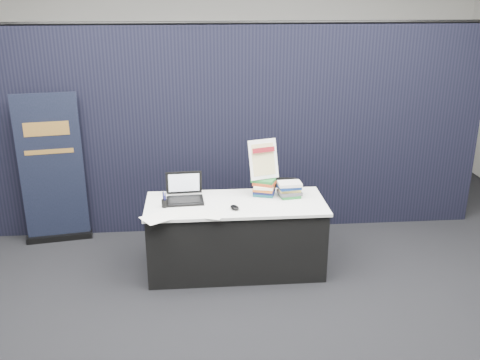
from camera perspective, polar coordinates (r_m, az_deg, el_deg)
name	(u,v)px	position (r m, az deg, el deg)	size (l,w,h in m)	color
floor	(240,297)	(5.21, 0.03, -12.38)	(8.00, 8.00, 0.00)	black
wall_back	(218,58)	(8.46, -2.34, 12.86)	(8.00, 0.02, 3.50)	#B2B0A8
drape_partition	(229,132)	(6.21, -1.23, 5.12)	(6.00, 0.08, 2.40)	black
display_table	(236,236)	(5.51, -0.46, -6.01)	(1.80, 0.75, 0.75)	black
laptop	(185,194)	(5.42, -5.90, -1.50)	(0.38, 0.31, 0.28)	black
mouse	(235,207)	(5.19, -0.58, -2.95)	(0.07, 0.12, 0.04)	black
brochure_left	(160,217)	(5.07, -8.55, -3.94)	(0.33, 0.23, 0.00)	white
brochure_mid	(185,213)	(5.13, -5.85, -3.54)	(0.29, 0.20, 0.00)	white
brochure_right	(208,215)	(5.08, -3.40, -3.70)	(0.28, 0.20, 0.00)	white
pen_cup	(165,203)	(5.28, -8.04, -2.48)	(0.06, 0.06, 0.08)	black
book_stack_tall	(263,187)	(5.51, 2.50, -0.76)	(0.26, 0.23, 0.18)	#164F55
book_stack_short	(289,189)	(5.50, 5.28, -1.01)	(0.24, 0.19, 0.16)	#1C6C2C
info_sign	(263,160)	(5.44, 2.51, 2.18)	(0.32, 0.20, 0.41)	black
pullup_banner	(53,178)	(6.35, -19.33, 0.21)	(0.74, 0.21, 1.72)	black
stacking_chair	(281,214)	(5.82, 4.37, -3.66)	(0.42, 0.42, 0.83)	black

